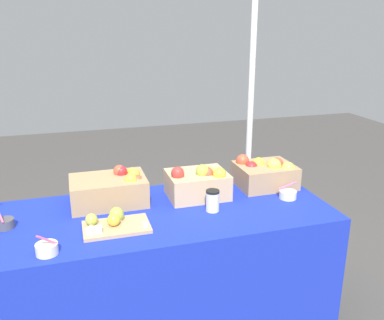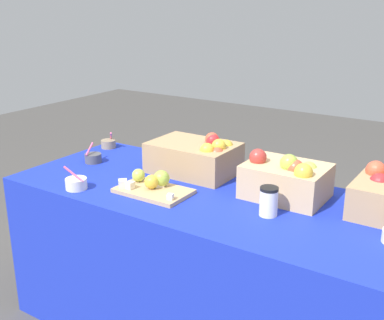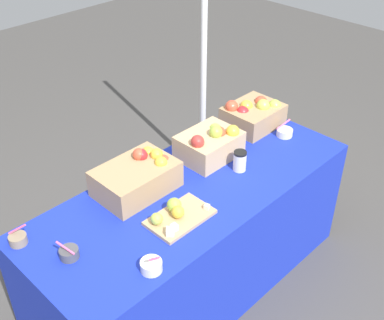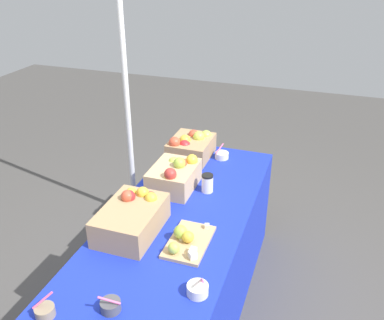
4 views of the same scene
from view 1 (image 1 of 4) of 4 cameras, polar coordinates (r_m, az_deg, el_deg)
name	(u,v)px [view 1 (image 1 of 4)]	position (r m, az deg, el deg)	size (l,w,h in m)	color
table	(158,271)	(2.45, -4.71, -14.91)	(1.90, 0.76, 0.74)	#192DB7
apple_crate_left	(265,173)	(2.63, 9.92, -1.79)	(0.34, 0.28, 0.19)	tan
apple_crate_middle	(198,183)	(2.43, 0.80, -3.09)	(0.34, 0.26, 0.20)	tan
apple_crate_right	(111,189)	(2.39, -11.06, -3.92)	(0.41, 0.29, 0.20)	tan
cutting_board_front	(113,223)	(2.12, -10.73, -8.44)	(0.32, 0.20, 0.09)	tan
sample_bowl_near	(47,249)	(1.97, -19.20, -11.36)	(0.10, 0.10, 0.11)	silver
sample_bowl_mid	(288,194)	(2.48, 12.94, -4.60)	(0.10, 0.10, 0.10)	silver
sample_bowl_far	(5,223)	(2.28, -24.16, -7.90)	(0.09, 0.10, 0.10)	#4C4C51
coffee_cup	(213,201)	(2.25, 2.83, -5.55)	(0.07, 0.07, 0.12)	silver
tent_pole	(250,116)	(3.12, 7.94, 6.02)	(0.04, 0.04, 2.12)	white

